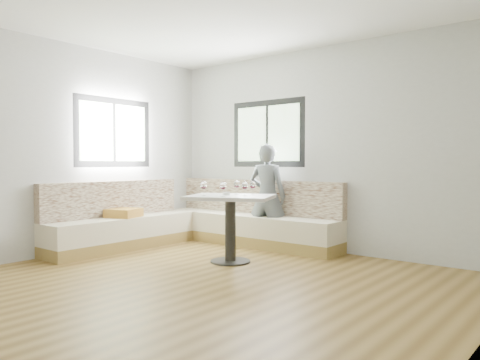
% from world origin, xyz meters
% --- Properties ---
extents(room, '(5.01, 5.01, 2.81)m').
position_xyz_m(room, '(-0.08, 0.08, 1.41)').
color(room, brown).
rests_on(room, ground).
extents(banquette, '(2.90, 2.80, 0.95)m').
position_xyz_m(banquette, '(-1.59, 1.63, 0.33)').
color(banquette, olive).
rests_on(banquette, ground).
extents(table, '(1.23, 1.12, 0.82)m').
position_xyz_m(table, '(-0.46, 1.11, 0.61)').
color(table, black).
rests_on(table, ground).
extents(person, '(0.60, 0.46, 1.48)m').
position_xyz_m(person, '(-0.69, 2.20, 0.74)').
color(person, '#565C5F').
rests_on(person, ground).
extents(olive_ramekin, '(0.09, 0.09, 0.04)m').
position_xyz_m(olive_ramekin, '(-0.55, 1.14, 0.83)').
color(olive_ramekin, white).
rests_on(olive_ramekin, table).
extents(wine_glass_a, '(0.08, 0.08, 0.18)m').
position_xyz_m(wine_glass_a, '(-0.67, 0.86, 0.94)').
color(wine_glass_a, white).
rests_on(wine_glass_a, table).
extents(wine_glass_b, '(0.08, 0.08, 0.18)m').
position_xyz_m(wine_glass_b, '(-0.39, 0.89, 0.94)').
color(wine_glass_b, white).
rests_on(wine_glass_b, table).
extents(wine_glass_c, '(0.08, 0.08, 0.18)m').
position_xyz_m(wine_glass_c, '(-0.24, 1.11, 0.94)').
color(wine_glass_c, white).
rests_on(wine_glass_c, table).
extents(wine_glass_d, '(0.08, 0.08, 0.18)m').
position_xyz_m(wine_glass_d, '(-0.49, 1.26, 0.94)').
color(wine_glass_d, white).
rests_on(wine_glass_d, table).
extents(wine_glass_e, '(0.08, 0.08, 0.18)m').
position_xyz_m(wine_glass_e, '(-0.27, 1.30, 0.94)').
color(wine_glass_e, white).
rests_on(wine_glass_e, table).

